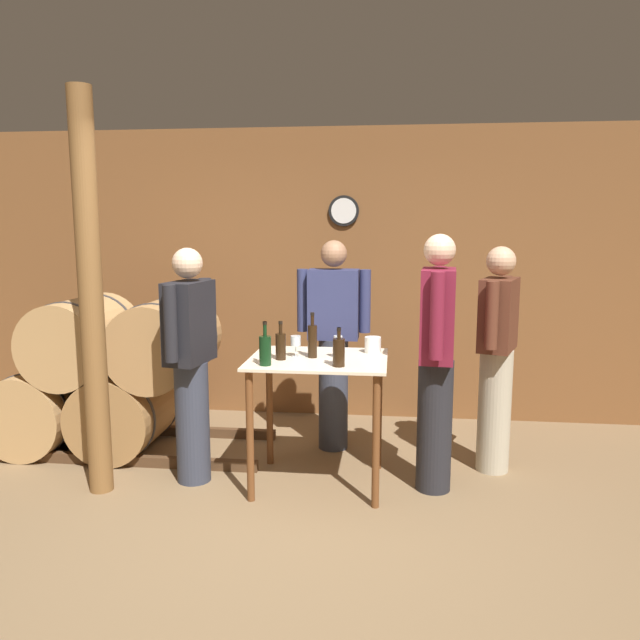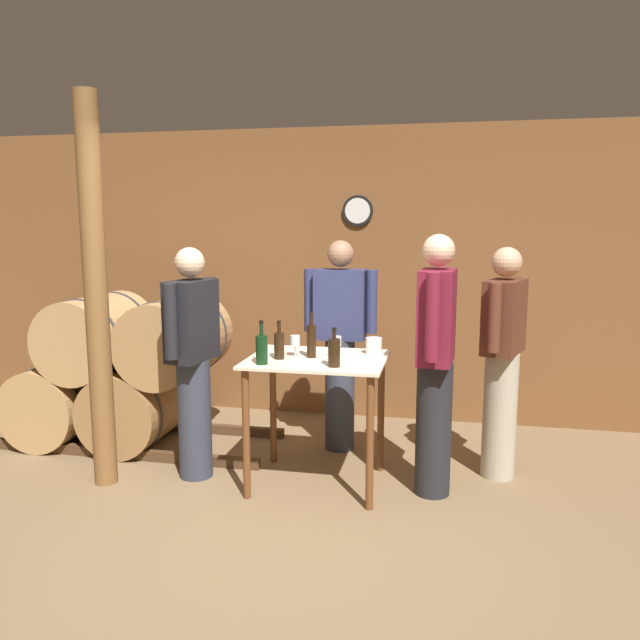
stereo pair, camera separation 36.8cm
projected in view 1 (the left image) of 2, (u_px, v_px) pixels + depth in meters
The scene contains 16 objects.
ground_plane at pixel (288, 546), 3.59m from camera, with size 14.00×14.00×0.00m, color brown.
back_wall at pixel (332, 275), 5.86m from camera, with size 8.40×0.08×2.70m.
barrel_rack at pixel (105, 376), 5.06m from camera, with size 3.01×0.87×1.26m.
tasting_table at pixel (318, 384), 4.33m from camera, with size 0.95×0.77×0.92m.
wooden_post at pixel (91, 297), 4.13m from camera, with size 0.16×0.16×2.70m.
wine_bottle_far_left at pixel (265, 349), 4.07m from camera, with size 0.08×0.08×0.29m.
wine_bottle_left at pixel (281, 345), 4.24m from camera, with size 0.07×0.07×0.27m.
wine_bottle_center at pixel (312, 340), 4.30m from camera, with size 0.06×0.06×0.32m.
wine_bottle_right at pixel (339, 352), 4.04m from camera, with size 0.08×0.08×0.26m.
wine_glass_near_left at pixel (296, 341), 4.33m from camera, with size 0.07×0.07×0.15m.
wine_glass_near_center at pixel (338, 342), 4.30m from camera, with size 0.06×0.06×0.15m.
ice_bucket at pixel (373, 345), 4.46m from camera, with size 0.12×0.12×0.12m.
person_host at pixel (437, 357), 4.21m from camera, with size 0.25×0.59×1.77m.
person_visitor_with_scarf at pixel (191, 361), 4.37m from camera, with size 0.29×0.58×1.67m.
person_visitor_bearded at pixel (333, 340), 5.02m from camera, with size 0.59×0.24×1.70m.
person_visitor_near_door at pixel (497, 355), 4.55m from camera, with size 0.34×0.56×1.67m.
Camera 1 is at (0.58, -3.30, 1.85)m, focal length 35.00 mm.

